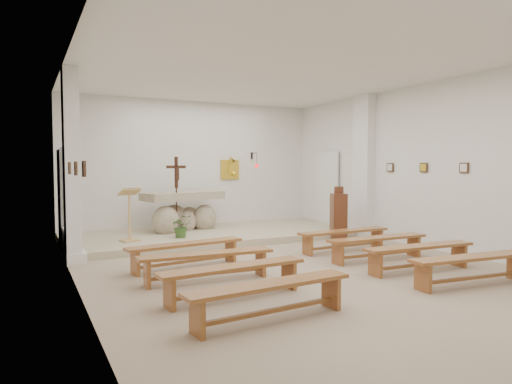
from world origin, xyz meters
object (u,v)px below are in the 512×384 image
bench_left_second (207,260)px  donation_pedestal (339,216)px  lectern (130,214)px  altar (183,214)px  crucifix_stand (177,189)px  bench_right_third (419,252)px  bench_left_front (186,249)px  bench_right_second (378,243)px  bench_left_fourth (270,292)px  bench_left_third (234,274)px  bench_right_fourth (472,263)px  bench_right_front (344,235)px

bench_left_second → donation_pedestal: bearing=31.8°
lectern → bench_left_second: lectern is taller
altar → crucifix_stand: crucifix_stand is taller
lectern → bench_right_third: size_ratio=0.56×
crucifix_stand → bench_left_front: size_ratio=0.87×
lectern → bench_right_third: lectern is taller
donation_pedestal → bench_right_second: size_ratio=0.61×
bench_right_second → bench_left_fourth: same height
bench_right_third → altar: bearing=116.3°
crucifix_stand → bench_left_fourth: crucifix_stand is taller
bench_left_third → bench_right_third: (3.38, 0.00, 0.00)m
crucifix_stand → bench_left_fourth: (-0.83, -6.19, -0.88)m
bench_left_front → bench_left_second: bearing=-98.0°
crucifix_stand → lectern: bearing=-167.1°
bench_left_front → bench_left_second: same height
bench_left_third → bench_right_fourth: 3.53m
bench_left_second → bench_left_third: (0.00, -1.00, 0.00)m
bench_right_third → bench_left_fourth: (-3.38, -1.00, 0.00)m
bench_left_front → bench_right_third: (3.38, -2.00, 0.00)m
bench_left_third → bench_right_third: bearing=-4.8°
donation_pedestal → bench_left_front: 4.42m
crucifix_stand → bench_right_third: (2.56, -5.19, -0.88)m
altar → bench_left_front: size_ratio=1.03×
donation_pedestal → bench_right_fourth: 4.38m
bench_right_second → bench_left_fourth: 3.93m
altar → bench_right_third: altar is taller
lectern → bench_right_second: lectern is taller
bench_left_fourth → altar: bearing=76.1°
altar → bench_right_front: 4.19m
bench_right_second → bench_left_third: bearing=-162.3°
altar → lectern: lectern is taller
lectern → bench_left_third: size_ratio=0.56×
lectern → crucifix_stand: 1.61m
bench_left_front → bench_right_fourth: 4.52m
bench_left_front → lectern: bearing=93.2°
crucifix_stand → donation_pedestal: (3.39, -1.90, -0.65)m
bench_right_third → bench_left_fourth: same height
bench_left_second → bench_right_third: same height
bench_left_front → bench_right_front: 3.38m
crucifix_stand → bench_right_fourth: (2.56, -6.19, -0.88)m
bench_right_third → bench_left_fourth: 3.53m
lectern → donation_pedestal: lectern is taller
bench_left_third → bench_right_third: same height
crucifix_stand → altar: bearing=30.5°
bench_right_front → bench_left_fourth: (-3.38, -3.00, 0.00)m
bench_right_front → bench_right_fourth: (0.00, -3.00, 0.00)m
bench_left_third → bench_left_fourth: 1.00m
altar → bench_right_second: 5.05m
bench_right_second → crucifix_stand: bearing=122.6°
bench_left_fourth → bench_right_third: bearing=12.0°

